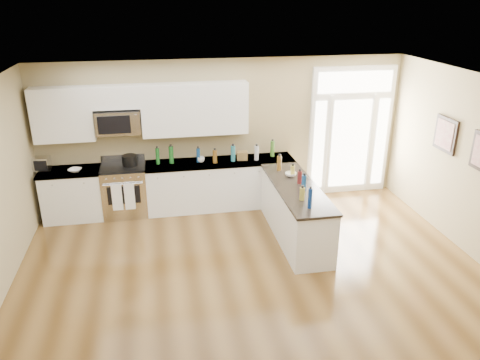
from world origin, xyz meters
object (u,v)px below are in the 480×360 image
object	(u,v)px
peninsula_cabinet	(295,214)
stockpot	(130,160)
kitchen_range	(125,190)
toaster_oven	(42,164)

from	to	relation	value
peninsula_cabinet	stockpot	size ratio (longest dim) A/B	8.56
kitchen_range	stockpot	bearing A→B (deg)	16.17
peninsula_cabinet	kitchen_range	xyz separation A→B (m)	(-2.87, 1.45, 0.04)
peninsula_cabinet	stockpot	distance (m)	3.17
stockpot	toaster_oven	world-z (taller)	toaster_oven
kitchen_range	toaster_oven	size ratio (longest dim) A/B	3.85
stockpot	toaster_oven	size ratio (longest dim) A/B	0.97
peninsula_cabinet	stockpot	xyz separation A→B (m)	(-2.73, 1.49, 0.62)
peninsula_cabinet	kitchen_range	size ratio (longest dim) A/B	2.15
kitchen_range	toaster_oven	world-z (taller)	toaster_oven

